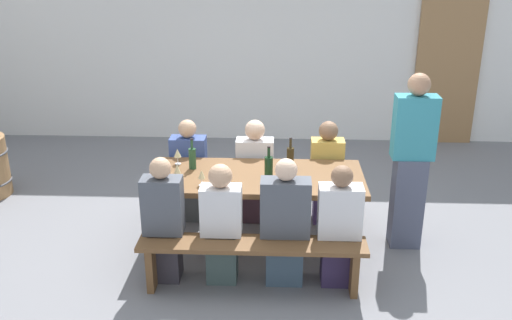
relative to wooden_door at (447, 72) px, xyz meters
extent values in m
plane|color=slate|center=(-2.60, -3.25, -1.05)|extent=(24.00, 24.00, 0.00)
cube|color=white|center=(-2.60, 0.14, 0.55)|extent=(14.00, 0.20, 3.20)
cube|color=#9E7247|center=(0.00, 0.00, 0.00)|extent=(0.90, 0.06, 2.10)
cube|color=brown|center=(-2.60, -3.25, -0.33)|extent=(2.01, 0.88, 0.05)
cylinder|color=brown|center=(-3.52, -3.63, -0.70)|extent=(0.07, 0.07, 0.70)
cylinder|color=brown|center=(-1.67, -3.63, -0.70)|extent=(0.07, 0.07, 0.70)
cylinder|color=brown|center=(-3.52, -2.87, -0.70)|extent=(0.07, 0.07, 0.70)
cylinder|color=brown|center=(-1.67, -2.87, -0.70)|extent=(0.07, 0.07, 0.70)
cube|color=brown|center=(-2.60, -3.99, -0.62)|extent=(1.91, 0.30, 0.04)
cube|color=brown|center=(-3.45, -3.99, -0.84)|extent=(0.06, 0.24, 0.41)
cube|color=brown|center=(-1.74, -3.99, -0.84)|extent=(0.06, 0.24, 0.41)
cube|color=brown|center=(-2.60, -2.51, -0.62)|extent=(1.91, 0.30, 0.04)
cube|color=brown|center=(-3.45, -2.51, -0.84)|extent=(0.06, 0.24, 0.41)
cube|color=brown|center=(-1.74, -2.51, -0.84)|extent=(0.06, 0.24, 0.41)
cylinder|color=#332814|center=(-2.28, -3.12, -0.19)|extent=(0.07, 0.07, 0.22)
cylinder|color=#332814|center=(-2.28, -3.12, -0.03)|extent=(0.02, 0.02, 0.09)
cylinder|color=black|center=(-2.28, -3.12, 0.02)|extent=(0.03, 0.03, 0.01)
cylinder|color=#143319|center=(-2.48, -3.35, -0.19)|extent=(0.08, 0.08, 0.21)
cylinder|color=#143319|center=(-2.48, -3.35, -0.04)|extent=(0.03, 0.03, 0.09)
cylinder|color=black|center=(-2.48, -3.35, 0.01)|extent=(0.03, 0.03, 0.01)
cylinder|color=#234C2D|center=(-3.21, -3.11, -0.20)|extent=(0.07, 0.07, 0.20)
cylinder|color=#234C2D|center=(-3.21, -3.11, -0.06)|extent=(0.02, 0.02, 0.09)
cylinder|color=black|center=(-3.21, -3.11, -0.01)|extent=(0.03, 0.03, 0.01)
cylinder|color=silver|center=(-1.84, -3.55, -0.30)|extent=(0.06, 0.06, 0.01)
cylinder|color=silver|center=(-1.84, -3.55, -0.26)|extent=(0.01, 0.01, 0.07)
cone|color=#D18C93|center=(-1.84, -3.55, -0.18)|extent=(0.07, 0.07, 0.08)
cylinder|color=silver|center=(-3.30, -3.46, -0.30)|extent=(0.06, 0.06, 0.01)
cylinder|color=silver|center=(-3.30, -3.46, -0.25)|extent=(0.01, 0.01, 0.08)
cone|color=beige|center=(-3.30, -3.46, -0.17)|extent=(0.06, 0.06, 0.09)
cylinder|color=silver|center=(-3.07, -3.52, -0.30)|extent=(0.06, 0.06, 0.01)
cylinder|color=silver|center=(-3.07, -3.52, -0.26)|extent=(0.01, 0.01, 0.06)
cone|color=beige|center=(-3.07, -3.52, -0.19)|extent=(0.06, 0.06, 0.08)
cylinder|color=silver|center=(-3.37, -3.01, -0.30)|extent=(0.06, 0.06, 0.01)
cylinder|color=silver|center=(-3.37, -3.01, -0.26)|extent=(0.01, 0.01, 0.07)
cone|color=beige|center=(-3.37, -3.01, -0.18)|extent=(0.07, 0.07, 0.08)
cube|color=#353038|center=(-3.36, -3.84, -0.83)|extent=(0.26, 0.24, 0.45)
cube|color=#4C515B|center=(-3.36, -3.84, -0.35)|extent=(0.34, 0.20, 0.50)
sphere|color=tan|center=(-3.36, -3.84, -0.01)|extent=(0.18, 0.18, 0.18)
cube|color=#3D4F4C|center=(-2.87, -3.84, -0.83)|extent=(0.26, 0.24, 0.45)
cube|color=silver|center=(-2.87, -3.84, -0.38)|extent=(0.35, 0.20, 0.43)
sphere|color=tan|center=(-2.87, -3.84, -0.07)|extent=(0.20, 0.20, 0.20)
cube|color=#3B5061|center=(-2.33, -3.84, -0.83)|extent=(0.31, 0.24, 0.45)
cube|color=#4C515B|center=(-2.33, -3.84, -0.35)|extent=(0.42, 0.20, 0.50)
sphere|color=beige|center=(-2.33, -3.84, -0.01)|extent=(0.19, 0.19, 0.19)
cube|color=#33264A|center=(-1.87, -3.84, -0.83)|extent=(0.27, 0.24, 0.45)
cube|color=silver|center=(-1.87, -3.84, -0.37)|extent=(0.37, 0.20, 0.45)
sphere|color=#846047|center=(-1.87, -3.84, -0.06)|extent=(0.18, 0.18, 0.18)
cube|color=#4A4C4D|center=(-3.33, -2.66, -0.83)|extent=(0.28, 0.24, 0.45)
cube|color=#384C8C|center=(-3.33, -2.66, -0.37)|extent=(0.37, 0.20, 0.46)
sphere|color=tan|center=(-3.33, -2.66, -0.04)|extent=(0.19, 0.19, 0.19)
cube|color=#4D303B|center=(-2.63, -2.66, -0.83)|extent=(0.29, 0.24, 0.45)
cube|color=silver|center=(-2.63, -2.66, -0.38)|extent=(0.39, 0.20, 0.45)
sphere|color=beige|center=(-2.63, -2.66, -0.05)|extent=(0.21, 0.21, 0.21)
cube|color=#4D396E|center=(-1.89, -2.66, -0.83)|extent=(0.25, 0.24, 0.45)
cube|color=gold|center=(-1.89, -2.66, -0.37)|extent=(0.34, 0.20, 0.46)
sphere|color=#846047|center=(-1.89, -2.66, -0.05)|extent=(0.20, 0.20, 0.20)
cube|color=#4B5167|center=(-1.15, -3.14, -0.60)|extent=(0.29, 0.24, 0.90)
cube|color=teal|center=(-1.15, -3.14, 0.15)|extent=(0.38, 0.20, 0.59)
sphere|color=#A87A5B|center=(-1.15, -3.14, 0.55)|extent=(0.20, 0.20, 0.20)
camera|label=1|loc=(-2.38, -8.13, 1.71)|focal=39.74mm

